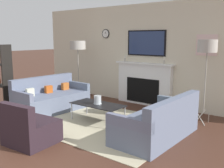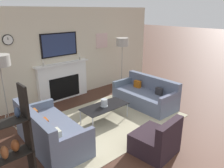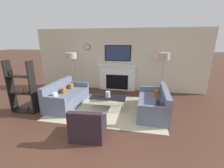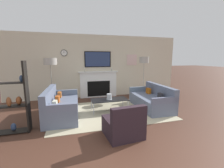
{
  "view_description": "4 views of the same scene",
  "coord_description": "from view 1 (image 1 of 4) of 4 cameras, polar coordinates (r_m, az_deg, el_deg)",
  "views": [
    {
      "loc": [
        3.6,
        -1.25,
        1.8
      ],
      "look_at": [
        0.27,
        3.05,
        0.84
      ],
      "focal_mm": 42.0,
      "sensor_mm": 36.0,
      "label": 1
    },
    {
      "loc": [
        -3.14,
        -0.8,
        2.62
      ],
      "look_at": [
        0.34,
        3.01,
        0.86
      ],
      "focal_mm": 35.0,
      "sensor_mm": 36.0,
      "label": 2
    },
    {
      "loc": [
        1.02,
        -1.67,
        2.23
      ],
      "look_at": [
        0.07,
        3.23,
        0.75
      ],
      "focal_mm": 24.0,
      "sensor_mm": 36.0,
      "label": 3
    },
    {
      "loc": [
        -1.19,
        -1.62,
        1.69
      ],
      "look_at": [
        0.12,
        3.03,
        0.87
      ],
      "focal_mm": 24.0,
      "sensor_mm": 36.0,
      "label": 4
    }
  ],
  "objects": [
    {
      "name": "area_rug",
      "position": [
        5.74,
        -3.47,
        -8.23
      ],
      "size": [
        3.59,
        2.41,
        0.01
      ],
      "color": "#BBB190",
      "rests_on": "ground_plane"
    },
    {
      "name": "couch_right",
      "position": [
        4.85,
        10.05,
        -8.48
      ],
      "size": [
        0.91,
        1.82,
        0.79
      ],
      "color": "slate",
      "rests_on": "ground_plane"
    },
    {
      "name": "shelf_unit",
      "position": [
        7.09,
        -23.26,
        0.72
      ],
      "size": [
        0.84,
        0.28,
        1.65
      ],
      "color": "black",
      "rests_on": "ground_plane"
    },
    {
      "name": "couch_left",
      "position": [
        6.71,
        -13.14,
        -3.23
      ],
      "size": [
        0.95,
        1.83,
        0.84
      ],
      "color": "slate",
      "rests_on": "ground_plane"
    },
    {
      "name": "fireplace_wall",
      "position": [
        7.17,
        7.5,
        5.32
      ],
      "size": [
        7.59,
        0.28,
        2.7
      ],
      "color": "beige",
      "rests_on": "ground_plane"
    },
    {
      "name": "floor_lamp_left",
      "position": [
        7.7,
        -7.48,
        8.24
      ],
      "size": [
        0.45,
        0.45,
        1.72
      ],
      "color": "#9E998E",
      "rests_on": "ground_plane"
    },
    {
      "name": "armchair",
      "position": [
        4.75,
        -17.44,
        -9.47
      ],
      "size": [
        0.81,
        0.79,
        0.75
      ],
      "color": "#2B1E25",
      "rests_on": "ground_plane"
    },
    {
      "name": "floor_lamp_right",
      "position": [
        5.71,
        20.06,
        7.52
      ],
      "size": [
        0.39,
        0.39,
        1.78
      ],
      "color": "#9E998E",
      "rests_on": "ground_plane"
    },
    {
      "name": "hurricane_candle",
      "position": [
        5.67,
        -3.16,
        -3.55
      ],
      "size": [
        0.18,
        0.18,
        0.18
      ],
      "color": "silver",
      "rests_on": "coffee_table"
    },
    {
      "name": "coffee_table",
      "position": [
        5.68,
        -3.15,
        -4.58
      ],
      "size": [
        1.18,
        0.57,
        0.39
      ],
      "color": "black",
      "rests_on": "ground_plane"
    }
  ]
}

